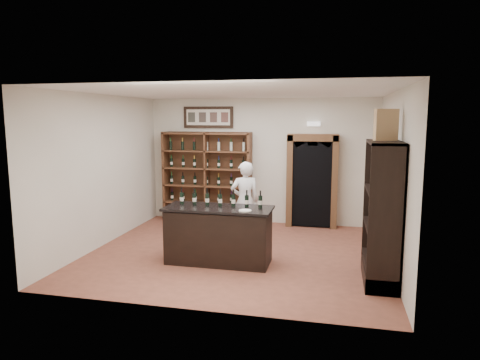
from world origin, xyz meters
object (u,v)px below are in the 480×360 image
tasting_counter (219,235)px  wine_crate (386,125)px  side_cabinet (383,235)px  shopkeeper (245,201)px  wine_shelf (207,177)px  counter_bottle_0 (182,198)px

tasting_counter → wine_crate: bearing=-3.6°
tasting_counter → side_cabinet: size_ratio=0.85×
tasting_counter → shopkeeper: size_ratio=1.14×
wine_shelf → counter_bottle_0: size_ratio=7.33×
tasting_counter → side_cabinet: (2.72, -0.30, 0.26)m
wine_shelf → side_cabinet: 5.02m
counter_bottle_0 → side_cabinet: side_cabinet is taller
counter_bottle_0 → side_cabinet: (3.44, -0.42, -0.35)m
side_cabinet → shopkeeper: bearing=144.7°
tasting_counter → side_cabinet: 2.75m
wine_shelf → tasting_counter: bearing=-69.4°
wine_shelf → side_cabinet: bearing=-40.2°
tasting_counter → shopkeeper: bearing=84.5°
wine_shelf → tasting_counter: 3.19m
shopkeeper → side_cabinet: bearing=120.8°
counter_bottle_0 → wine_crate: size_ratio=0.63×
wine_shelf → counter_bottle_0: bearing=-82.3°
side_cabinet → shopkeeper: (-2.58, 1.82, 0.07)m
wine_shelf → counter_bottle_0: 2.84m
side_cabinet → tasting_counter: bearing=173.7°
side_cabinet → shopkeeper: size_ratio=1.33×
counter_bottle_0 → wine_shelf: bearing=97.7°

